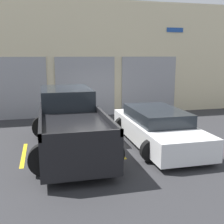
% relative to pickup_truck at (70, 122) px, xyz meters
% --- Properties ---
extents(ground_plane, '(28.00, 28.00, 0.00)m').
position_rel_pickup_truck_xyz_m(ground_plane, '(1.46, 1.87, -0.87)').
color(ground_plane, '#2D2D30').
extents(shophouse_building, '(16.27, 0.68, 5.60)m').
position_rel_pickup_truck_xyz_m(shophouse_building, '(1.45, 5.16, 1.88)').
color(shophouse_building, beige).
rests_on(shophouse_building, ground).
extents(pickup_truck, '(2.50, 5.43, 1.85)m').
position_rel_pickup_truck_xyz_m(pickup_truck, '(0.00, 0.00, 0.00)').
color(pickup_truck, black).
rests_on(pickup_truck, ground).
extents(sedan_white, '(2.23, 4.77, 1.21)m').
position_rel_pickup_truck_xyz_m(sedan_white, '(2.92, -0.28, -0.28)').
color(sedan_white, white).
rests_on(sedan_white, ground).
extents(parking_stripe_far_left, '(0.12, 2.20, 0.01)m').
position_rel_pickup_truck_xyz_m(parking_stripe_far_left, '(-1.46, -0.30, -0.87)').
color(parking_stripe_far_left, gold).
rests_on(parking_stripe_far_left, ground).
extents(parking_stripe_left, '(0.12, 2.20, 0.01)m').
position_rel_pickup_truck_xyz_m(parking_stripe_left, '(1.46, -0.30, -0.87)').
color(parking_stripe_left, gold).
rests_on(parking_stripe_left, ground).
extents(parking_stripe_centre, '(0.12, 2.20, 0.01)m').
position_rel_pickup_truck_xyz_m(parking_stripe_centre, '(4.37, -0.30, -0.87)').
color(parking_stripe_centre, gold).
rests_on(parking_stripe_centre, ground).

